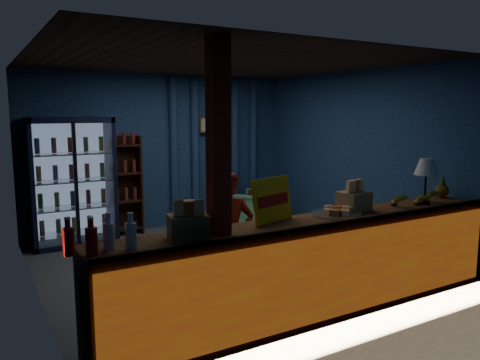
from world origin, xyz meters
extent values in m
plane|color=#515154|center=(0.00, 0.00, 0.00)|extent=(4.60, 4.60, 0.00)
plane|color=navy|center=(0.00, 2.20, 1.30)|extent=(4.60, 0.00, 4.60)
plane|color=navy|center=(0.00, -2.20, 1.30)|extent=(4.60, 0.00, 4.60)
plane|color=navy|center=(-2.30, 0.00, 1.30)|extent=(0.00, 4.40, 4.40)
plane|color=navy|center=(2.30, 0.00, 1.30)|extent=(0.00, 4.40, 4.40)
plane|color=#472D19|center=(0.00, 0.00, 2.60)|extent=(4.60, 4.60, 0.00)
cube|color=brown|center=(0.00, -1.90, 0.47)|extent=(4.40, 0.55, 0.95)
cube|color=red|center=(0.00, -2.19, 0.47)|extent=(4.35, 0.02, 0.81)
cube|color=#331B10|center=(0.00, -2.17, 0.97)|extent=(4.40, 0.04, 0.04)
cube|color=#9D2816|center=(-1.05, -1.90, 1.30)|extent=(0.16, 0.16, 2.60)
cube|color=black|center=(-1.55, 2.12, 0.95)|extent=(1.20, 0.06, 1.90)
cube|color=black|center=(-2.12, 1.85, 0.95)|extent=(0.06, 0.60, 1.90)
cube|color=black|center=(-0.98, 1.85, 0.95)|extent=(0.06, 0.60, 1.90)
cube|color=black|center=(-1.55, 1.85, 1.86)|extent=(1.20, 0.60, 0.08)
cube|color=black|center=(-1.55, 1.85, 0.04)|extent=(1.20, 0.60, 0.08)
cube|color=#99B2D8|center=(-1.55, 2.07, 0.95)|extent=(1.08, 0.02, 1.74)
cube|color=white|center=(-1.55, 1.57, 0.95)|extent=(1.12, 0.02, 1.78)
cube|color=black|center=(-1.55, 1.55, 0.95)|extent=(0.05, 0.05, 1.80)
cube|color=silver|center=(-1.55, 1.85, 0.17)|extent=(1.08, 0.48, 0.02)
cylinder|color=#BE391B|center=(-2.00, 1.85, 0.30)|extent=(0.07, 0.07, 0.22)
cylinder|color=#205B16|center=(-1.77, 1.85, 0.30)|extent=(0.07, 0.07, 0.22)
cylinder|color=#A29B19|center=(-1.55, 1.85, 0.30)|extent=(0.07, 0.07, 0.22)
cylinder|color=navy|center=(-1.32, 1.85, 0.30)|extent=(0.07, 0.07, 0.22)
cylinder|color=maroon|center=(-1.10, 1.85, 0.30)|extent=(0.07, 0.07, 0.22)
cube|color=silver|center=(-1.55, 1.85, 0.57)|extent=(1.08, 0.48, 0.02)
cylinder|color=#205B16|center=(-2.00, 1.85, 0.70)|extent=(0.07, 0.07, 0.22)
cylinder|color=#A29B19|center=(-1.77, 1.85, 0.70)|extent=(0.07, 0.07, 0.22)
cylinder|color=navy|center=(-1.55, 1.85, 0.70)|extent=(0.07, 0.07, 0.22)
cylinder|color=maroon|center=(-1.32, 1.85, 0.70)|extent=(0.07, 0.07, 0.22)
cylinder|color=#BE391B|center=(-1.10, 1.85, 0.70)|extent=(0.07, 0.07, 0.22)
cube|color=silver|center=(-1.55, 1.85, 0.97)|extent=(1.08, 0.48, 0.02)
cylinder|color=#A29B19|center=(-2.00, 1.85, 1.10)|extent=(0.07, 0.07, 0.22)
cylinder|color=navy|center=(-1.77, 1.85, 1.10)|extent=(0.07, 0.07, 0.22)
cylinder|color=maroon|center=(-1.55, 1.85, 1.10)|extent=(0.07, 0.07, 0.22)
cylinder|color=#BE391B|center=(-1.32, 1.85, 1.10)|extent=(0.07, 0.07, 0.22)
cylinder|color=#205B16|center=(-1.10, 1.85, 1.10)|extent=(0.07, 0.07, 0.22)
cube|color=silver|center=(-1.55, 1.85, 1.37)|extent=(1.08, 0.48, 0.02)
cylinder|color=navy|center=(-2.00, 1.85, 1.50)|extent=(0.07, 0.07, 0.22)
cylinder|color=maroon|center=(-1.77, 1.85, 1.50)|extent=(0.07, 0.07, 0.22)
cylinder|color=#BE391B|center=(-1.55, 1.85, 1.50)|extent=(0.07, 0.07, 0.22)
cylinder|color=#205B16|center=(-1.32, 1.85, 1.50)|extent=(0.07, 0.07, 0.22)
cylinder|color=#A29B19|center=(-1.10, 1.85, 1.50)|extent=(0.07, 0.07, 0.22)
cube|color=#331B10|center=(-0.70, 2.15, 0.80)|extent=(0.50, 0.02, 1.60)
cube|color=#331B10|center=(-0.93, 2.02, 0.80)|extent=(0.03, 0.28, 1.60)
cube|color=#331B10|center=(-0.46, 2.02, 0.80)|extent=(0.03, 0.28, 1.60)
cube|color=#331B10|center=(-0.70, 2.02, 0.10)|extent=(0.46, 0.26, 0.02)
cube|color=#331B10|center=(-0.70, 2.02, 0.55)|extent=(0.46, 0.26, 0.02)
cube|color=#331B10|center=(-0.70, 2.02, 1.00)|extent=(0.46, 0.26, 0.02)
cube|color=#331B10|center=(-0.70, 2.02, 1.45)|extent=(0.46, 0.26, 0.02)
cylinder|color=navy|center=(0.20, 2.14, 1.30)|extent=(0.14, 0.14, 2.50)
cylinder|color=navy|center=(0.60, 2.14, 1.30)|extent=(0.14, 0.14, 2.50)
cylinder|color=navy|center=(1.00, 2.14, 1.30)|extent=(0.14, 0.14, 2.50)
cylinder|color=navy|center=(1.40, 2.14, 1.30)|extent=(0.14, 0.14, 2.50)
cylinder|color=navy|center=(1.80, 2.14, 1.30)|extent=(0.14, 0.14, 2.50)
cube|color=#BA882E|center=(0.85, 2.10, 1.75)|extent=(0.36, 0.03, 0.28)
cube|color=silver|center=(0.85, 2.08, 1.75)|extent=(0.30, 0.01, 0.22)
imported|color=maroon|center=(-0.61, -1.30, 0.70)|extent=(0.56, 0.43, 1.40)
imported|color=#5FBF7E|center=(1.39, 1.35, 0.32)|extent=(0.96, 0.96, 0.63)
cube|color=#331B10|center=(1.37, 1.51, 0.26)|extent=(0.65, 0.52, 0.52)
cylinder|color=#331B10|center=(1.37, 1.51, 0.57)|extent=(0.10, 0.10, 0.10)
cube|color=yellow|center=(-0.41, -1.75, 1.16)|extent=(0.53, 0.26, 0.42)
cube|color=red|center=(-0.41, -1.77, 1.16)|extent=(0.43, 0.17, 0.11)
cylinder|color=red|center=(-2.27, -1.88, 1.05)|extent=(0.09, 0.09, 0.20)
cylinder|color=red|center=(-2.27, -1.88, 1.19)|extent=(0.04, 0.04, 0.08)
cylinder|color=white|center=(-2.27, -1.88, 1.22)|extent=(0.04, 0.04, 0.02)
cylinder|color=red|center=(-2.12, -1.96, 1.05)|extent=(0.09, 0.09, 0.20)
cylinder|color=red|center=(-2.12, -1.96, 1.19)|extent=(0.04, 0.04, 0.08)
cylinder|color=white|center=(-2.12, -1.96, 1.22)|extent=(0.04, 0.04, 0.02)
cylinder|color=silver|center=(-1.98, -1.88, 1.05)|extent=(0.09, 0.09, 0.20)
cylinder|color=silver|center=(-1.98, -1.88, 1.19)|extent=(0.04, 0.04, 0.08)
cylinder|color=white|center=(-1.98, -1.88, 1.22)|extent=(0.04, 0.04, 0.02)
cylinder|color=silver|center=(-1.83, -1.96, 1.05)|extent=(0.09, 0.09, 0.20)
cylinder|color=silver|center=(-1.83, -1.96, 1.19)|extent=(0.04, 0.04, 0.08)
cylinder|color=white|center=(-1.83, -1.96, 1.22)|extent=(0.04, 0.04, 0.02)
cube|color=#A2794E|center=(-1.35, -1.93, 1.05)|extent=(0.36, 0.32, 0.20)
cube|color=orange|center=(-1.42, -1.92, 1.22)|extent=(0.09, 0.07, 0.13)
cube|color=#D85128|center=(-1.35, -1.93, 1.22)|extent=(0.09, 0.07, 0.13)
cube|color=orange|center=(-1.27, -1.95, 1.22)|extent=(0.09, 0.07, 0.13)
cube|color=#A2794E|center=(0.62, -1.77, 1.05)|extent=(0.34, 0.29, 0.20)
cube|color=orange|center=(0.54, -1.78, 1.21)|extent=(0.09, 0.06, 0.13)
cube|color=#D85128|center=(0.62, -1.77, 1.21)|extent=(0.09, 0.06, 0.13)
cube|color=orange|center=(0.70, -1.76, 1.21)|extent=(0.09, 0.06, 0.13)
cylinder|color=silver|center=(0.30, -1.86, 0.96)|extent=(0.50, 0.50, 0.03)
cube|color=orange|center=(0.40, -1.86, 1.00)|extent=(0.11, 0.08, 0.05)
cube|color=#D85128|center=(0.37, -1.80, 1.00)|extent=(0.13, 0.13, 0.05)
cube|color=orange|center=(0.30, -1.77, 1.00)|extent=(0.08, 0.11, 0.05)
cube|color=#D85128|center=(0.23, -1.80, 1.00)|extent=(0.13, 0.13, 0.05)
cube|color=orange|center=(0.20, -1.86, 1.00)|extent=(0.11, 0.08, 0.05)
cube|color=#D85128|center=(0.23, -1.93, 1.00)|extent=(0.13, 0.13, 0.05)
cube|color=orange|center=(0.30, -1.96, 1.00)|extent=(0.08, 0.11, 0.05)
cube|color=#D85128|center=(0.37, -1.93, 1.00)|extent=(0.13, 0.13, 0.05)
cylinder|color=black|center=(1.54, -1.92, 0.97)|extent=(0.12, 0.12, 0.04)
cylinder|color=black|center=(1.54, -1.92, 1.15)|extent=(0.02, 0.02, 0.36)
cone|color=white|center=(1.54, -1.92, 1.37)|extent=(0.26, 0.26, 0.18)
sphere|color=brown|center=(2.05, -1.77, 1.04)|extent=(0.16, 0.16, 0.16)
cone|color=#2D541D|center=(2.05, -1.77, 1.17)|extent=(0.09, 0.09, 0.12)
camera|label=1|loc=(-2.84, -5.34, 1.98)|focal=35.00mm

